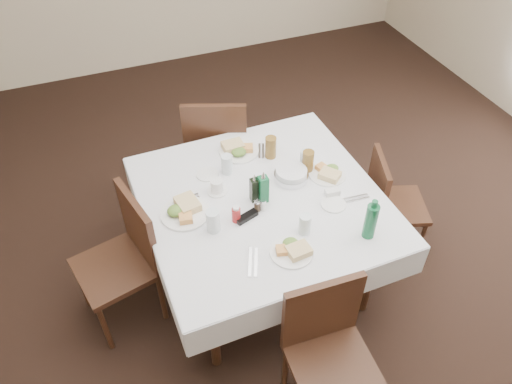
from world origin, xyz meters
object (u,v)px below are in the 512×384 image
(water_e, at_px, (305,159))
(oil_cruet_green, at_px, (263,188))
(chair_south, at_px, (327,345))
(ketchup_bottle, at_px, (236,214))
(chair_east, at_px, (388,199))
(dining_table, at_px, (262,207))
(chair_north, at_px, (217,143))
(coffee_mug, at_px, (217,187))
(water_n, at_px, (227,164))
(oil_cruet_dark, at_px, (255,189))
(green_bottle, at_px, (371,221))
(water_w, at_px, (213,221))
(water_s, at_px, (305,224))
(bread_basket, at_px, (291,174))
(chair_west, at_px, (126,254))

(water_e, relative_size, oil_cruet_green, 0.54)
(chair_south, height_order, ketchup_bottle, chair_south)
(chair_east, distance_m, ketchup_bottle, 1.21)
(oil_cruet_green, bearing_deg, chair_east, -2.01)
(dining_table, bearing_deg, chair_south, -90.28)
(chair_north, bearing_deg, water_e, -60.77)
(coffee_mug, bearing_deg, water_e, 1.53)
(dining_table, xyz_separation_m, ketchup_bottle, (-0.22, -0.12, 0.13))
(water_n, bearing_deg, dining_table, -68.55)
(dining_table, bearing_deg, oil_cruet_dark, 172.71)
(green_bottle, bearing_deg, oil_cruet_dark, 134.40)
(water_n, relative_size, water_w, 0.93)
(water_s, bearing_deg, green_bottle, -25.61)
(ketchup_bottle, bearing_deg, oil_cruet_dark, 37.50)
(dining_table, distance_m, bread_basket, 0.29)
(chair_north, relative_size, oil_cruet_dark, 4.66)
(water_e, distance_m, green_bottle, 0.69)
(dining_table, bearing_deg, water_w, -158.76)
(water_e, bearing_deg, dining_table, -154.49)
(chair_west, distance_m, water_e, 1.29)
(chair_west, height_order, water_w, chair_west)
(water_n, bearing_deg, bread_basket, -29.92)
(chair_west, relative_size, oil_cruet_green, 3.94)
(coffee_mug, bearing_deg, chair_south, -77.79)
(water_n, relative_size, bread_basket, 0.61)
(dining_table, height_order, water_e, water_e)
(chair_south, distance_m, green_bottle, 0.72)
(water_e, bearing_deg, water_n, 164.73)
(oil_cruet_dark, xyz_separation_m, green_bottle, (0.50, -0.51, 0.03))
(chair_south, distance_m, coffee_mug, 1.16)
(water_w, relative_size, green_bottle, 0.54)
(chair_west, relative_size, green_bottle, 3.44)
(water_w, height_order, coffee_mug, water_w)
(water_n, height_order, ketchup_bottle, water_n)
(chair_east, distance_m, bread_basket, 0.79)
(dining_table, xyz_separation_m, water_n, (-0.12, 0.32, 0.14))
(chair_north, relative_size, water_n, 7.20)
(chair_west, height_order, water_e, chair_west)
(chair_west, bearing_deg, ketchup_bottle, -15.51)
(water_n, bearing_deg, chair_south, -84.55)
(chair_west, height_order, oil_cruet_green, oil_cruet_green)
(water_e, height_order, oil_cruet_dark, oil_cruet_dark)
(water_w, bearing_deg, chair_south, -65.65)
(chair_west, xyz_separation_m, coffee_mug, (0.64, 0.10, 0.26))
(oil_cruet_dark, bearing_deg, water_e, 22.06)
(chair_east, xyz_separation_m, bread_basket, (-0.70, 0.16, 0.33))
(water_w, height_order, oil_cruet_green, oil_cruet_green)
(chair_south, bearing_deg, oil_cruet_green, 89.98)
(water_s, relative_size, bread_basket, 0.58)
(water_w, bearing_deg, oil_cruet_green, 18.98)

